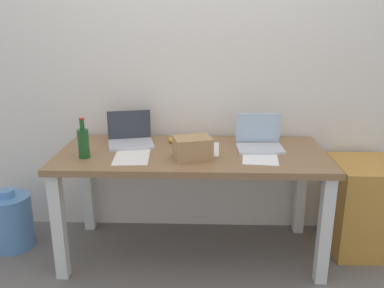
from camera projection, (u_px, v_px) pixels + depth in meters
name	position (u px, v px, depth m)	size (l,w,h in m)	color
ground_plane	(192.00, 251.00, 2.75)	(8.00, 8.00, 0.00)	slate
back_wall	(194.00, 53.00, 2.78)	(5.20, 0.08, 2.60)	silver
desk	(192.00, 166.00, 2.57)	(1.69, 0.73, 0.72)	olive
laptop_left	(130.00, 138.00, 2.68)	(0.34, 0.30, 0.21)	silver
laptop_right	(259.00, 141.00, 2.59)	(0.30, 0.24, 0.22)	silver
beer_bottle	(83.00, 142.00, 2.40)	(0.07, 0.07, 0.24)	#1E5123
computer_mouse	(173.00, 140.00, 2.72)	(0.06, 0.10, 0.03)	gold
cardboard_box	(193.00, 148.00, 2.39)	(0.22, 0.16, 0.13)	tan
paper_sheet_front_right	(260.00, 157.00, 2.44)	(0.21, 0.30, 0.00)	white
paper_sheet_near_back	(203.00, 149.00, 2.59)	(0.21, 0.30, 0.00)	white
paper_sheet_front_left	(132.00, 157.00, 2.43)	(0.21, 0.30, 0.00)	white
water_cooler_jug	(11.00, 221.00, 2.77)	(0.29, 0.29, 0.42)	#598CC6
filing_cabinet	(361.00, 206.00, 2.73)	(0.40, 0.48, 0.62)	#C68938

